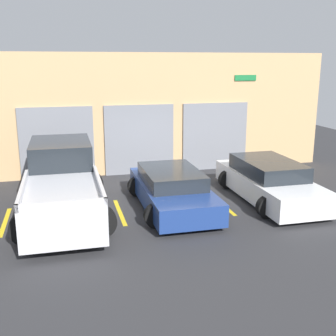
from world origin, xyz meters
name	(u,v)px	position (x,y,z in m)	size (l,w,h in m)	color
ground_plane	(163,196)	(0.00, 0.00, 0.00)	(28.00, 28.00, 0.00)	#2D2D30
shophouse_building	(143,115)	(-0.01, 3.29, 2.25)	(14.82, 0.68, 4.57)	tan
pickup_truck	(62,183)	(-3.13, -0.89, 0.88)	(2.54, 5.52, 1.89)	silver
sedan_white	(269,181)	(3.13, -1.19, 0.60)	(2.18, 4.68, 1.25)	white
sedan_side	(172,190)	(0.00, -1.19, 0.56)	(2.23, 4.42, 1.15)	navy
parking_stripe_far_left	(5,222)	(-4.69, -1.22, 0.00)	(0.12, 2.20, 0.01)	gold
parking_stripe_left	(120,212)	(-1.56, -1.22, 0.00)	(0.12, 2.20, 0.01)	gold
parking_stripe_centre	(221,203)	(1.56, -1.22, 0.00)	(0.12, 2.20, 0.01)	gold
parking_stripe_right	(312,196)	(4.69, -1.22, 0.00)	(0.12, 2.20, 0.01)	gold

